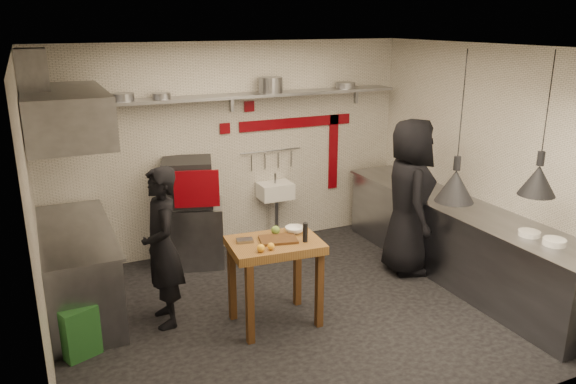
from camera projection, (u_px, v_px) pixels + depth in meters
name	position (u px, v px, depth m)	size (l,w,h in m)	color
floor	(299.00, 311.00, 6.14)	(5.00, 5.00, 0.00)	black
ceiling	(301.00, 48.00, 5.32)	(5.00, 5.00, 0.00)	beige
wall_back	(232.00, 148.00, 7.56)	(5.00, 0.04, 2.80)	silver
wall_front	(432.00, 268.00, 3.91)	(5.00, 0.04, 2.80)	silver
wall_left	(34.00, 225.00, 4.73)	(0.04, 4.20, 2.80)	silver
wall_right	(487.00, 164.00, 6.73)	(0.04, 4.20, 2.80)	silver
red_band_horiz	(296.00, 123.00, 7.84)	(1.70, 0.02, 0.14)	#6B030A
red_band_vert	(333.00, 152.00, 8.22)	(0.14, 0.02, 1.10)	#6B030A
red_tile_a	(249.00, 106.00, 7.48)	(0.14, 0.02, 0.14)	#6B030A
red_tile_b	(225.00, 128.00, 7.42)	(0.14, 0.02, 0.14)	#6B030A
back_shelf	(235.00, 96.00, 7.19)	(4.60, 0.34, 0.04)	slate
shelf_bracket_left	(78.00, 112.00, 6.59)	(0.04, 0.06, 0.24)	slate
shelf_bracket_mid	(232.00, 102.00, 7.35)	(0.04, 0.06, 0.24)	slate
shelf_bracket_right	(356.00, 95.00, 8.11)	(0.04, 0.06, 0.24)	slate
pan_far_left	(123.00, 97.00, 6.61)	(0.26, 0.26, 0.09)	slate
pan_mid_left	(162.00, 96.00, 6.79)	(0.22, 0.22, 0.07)	slate
stock_pot	(271.00, 85.00, 7.35)	(0.32, 0.32, 0.20)	slate
pan_right	(345.00, 85.00, 7.82)	(0.27, 0.27, 0.08)	slate
oven_stand	(194.00, 233.00, 7.28)	(0.73, 0.66, 0.80)	slate
combi_oven	(188.00, 182.00, 7.10)	(0.61, 0.57, 0.58)	black
oven_door	(197.00, 189.00, 6.81)	(0.55, 0.03, 0.46)	#6B030A
oven_glass	(199.00, 189.00, 6.82)	(0.34, 0.02, 0.34)	black
hand_sink	(275.00, 191.00, 7.80)	(0.46, 0.34, 0.22)	white
sink_tap	(275.00, 178.00, 7.75)	(0.03, 0.03, 0.14)	slate
sink_drain	(277.00, 221.00, 7.90)	(0.06, 0.06, 0.66)	slate
utensil_rail	(271.00, 151.00, 7.76)	(0.02, 0.02, 0.90)	slate
counter_right	(457.00, 242.00, 6.87)	(0.70, 3.80, 0.90)	slate
counter_right_top	(461.00, 206.00, 6.74)	(0.76, 3.90, 0.03)	slate
plate_stack	(554.00, 242.00, 5.52)	(0.22, 0.22, 0.07)	white
small_bowl_right	(529.00, 233.00, 5.77)	(0.22, 0.22, 0.05)	white
counter_left	(79.00, 272.00, 6.06)	(0.70, 1.90, 0.90)	slate
counter_left_top	(74.00, 231.00, 5.93)	(0.76, 2.00, 0.03)	slate
extractor_hood	(65.00, 115.00, 5.58)	(0.78, 1.60, 0.50)	slate
hood_duct	(33.00, 75.00, 5.37)	(0.28, 0.28, 0.50)	slate
green_bin	(77.00, 330.00, 5.31)	(0.33, 0.33, 0.50)	#205723
prep_table	(275.00, 282.00, 5.79)	(0.92, 0.64, 0.92)	brown
cutting_board	(278.00, 239.00, 5.67)	(0.37, 0.26, 0.03)	#4F2F16
pepper_mill	(305.00, 232.00, 5.61)	(0.05, 0.05, 0.20)	black
lemon_a	(261.00, 248.00, 5.38)	(0.08, 0.08, 0.08)	#F7A826
lemon_b	(271.00, 246.00, 5.43)	(0.07, 0.07, 0.07)	#F7A826
veg_ball	(276.00, 230.00, 5.81)	(0.09, 0.09, 0.09)	olive
steel_tray	(245.00, 240.00, 5.63)	(0.16, 0.11, 0.03)	slate
bowl	(295.00, 230.00, 5.87)	(0.20, 0.20, 0.06)	white
heat_lamp_near	(460.00, 128.00, 5.43)	(0.39, 0.39, 1.49)	black
heat_lamp_far	(545.00, 125.00, 5.31)	(0.36, 0.36, 1.39)	black
chef_left	(162.00, 248.00, 5.70)	(0.61, 0.40, 1.68)	black
chef_right	(409.00, 197.00, 6.90)	(0.95, 0.62, 1.94)	black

